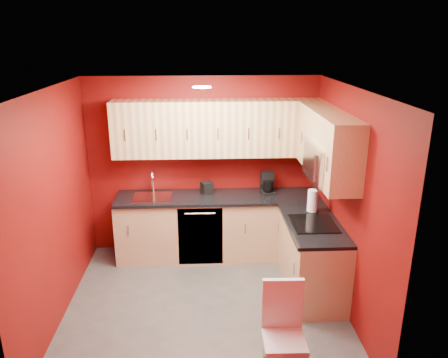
{
  "coord_description": "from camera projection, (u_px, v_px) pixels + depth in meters",
  "views": [
    {
      "loc": [
        -0.0,
        -4.42,
        3.02
      ],
      "look_at": [
        0.25,
        0.55,
        1.37
      ],
      "focal_mm": 35.0,
      "sensor_mm": 36.0,
      "label": 1
    }
  ],
  "objects": [
    {
      "name": "dining_chair",
      "position": [
        284.0,
        335.0,
        3.89
      ],
      "size": [
        0.39,
        0.41,
        0.93
      ],
      "primitive_type": null,
      "rotation": [
        0.0,
        0.0,
        -0.03
      ],
      "color": "white",
      "rests_on": "floor"
    },
    {
      "name": "wall_left",
      "position": [
        54.0,
        208.0,
        4.67
      ],
      "size": [
        0.0,
        3.0,
        3.0
      ],
      "primitive_type": "plane",
      "rotation": [
        1.57,
        0.0,
        1.57
      ],
      "color": "maroon",
      "rests_on": "floor"
    },
    {
      "name": "downlight",
      "position": [
        202.0,
        87.0,
        4.64
      ],
      "size": [
        0.2,
        0.2,
        0.01
      ],
      "primitive_type": "cylinder",
      "color": "white",
      "rests_on": "ceiling"
    },
    {
      "name": "countertop_right",
      "position": [
        313.0,
        224.0,
        5.15
      ],
      "size": [
        0.63,
        1.27,
        0.04
      ],
      "primitive_type": "cube",
      "color": "black",
      "rests_on": "base_cabinets_right"
    },
    {
      "name": "countertop_back",
      "position": [
        218.0,
        197.0,
        5.99
      ],
      "size": [
        2.8,
        0.63,
        0.04
      ],
      "primitive_type": "cube",
      "color": "black",
      "rests_on": "base_cabinets_back"
    },
    {
      "name": "ceiling",
      "position": [
        202.0,
        89.0,
        4.35
      ],
      "size": [
        3.2,
        3.2,
        0.0
      ],
      "primitive_type": "plane",
      "rotation": [
        3.14,
        0.0,
        0.0
      ],
      "color": "white",
      "rests_on": "wall_back"
    },
    {
      "name": "napkin_holder",
      "position": [
        207.0,
        188.0,
        6.07
      ],
      "size": [
        0.19,
        0.19,
        0.16
      ],
      "primitive_type": null,
      "rotation": [
        0.0,
        0.0,
        0.41
      ],
      "color": "black",
      "rests_on": "countertop_back"
    },
    {
      "name": "paper_towel",
      "position": [
        312.0,
        201.0,
        5.41
      ],
      "size": [
        0.2,
        0.2,
        0.29
      ],
      "primitive_type": null,
      "rotation": [
        0.0,
        0.0,
        -0.24
      ],
      "color": "white",
      "rests_on": "countertop_right"
    },
    {
      "name": "coffee_maker",
      "position": [
        268.0,
        183.0,
        6.06
      ],
      "size": [
        0.21,
        0.26,
        0.29
      ],
      "primitive_type": null,
      "rotation": [
        0.0,
        0.0,
        0.15
      ],
      "color": "black",
      "rests_on": "countertop_back"
    },
    {
      "name": "upper_cabinets_right",
      "position": [
        326.0,
        138.0,
        5.03
      ],
      "size": [
        0.35,
        1.55,
        0.75
      ],
      "color": "#E7CC83",
      "rests_on": "wall_right"
    },
    {
      "name": "wall_front",
      "position": [
        205.0,
        278.0,
        3.33
      ],
      "size": [
        3.2,
        0.0,
        3.2
      ],
      "primitive_type": "plane",
      "rotation": [
        -1.57,
        0.0,
        0.0
      ],
      "color": "maroon",
      "rests_on": "floor"
    },
    {
      "name": "microwave",
      "position": [
        328.0,
        162.0,
        4.88
      ],
      "size": [
        0.42,
        0.76,
        0.42
      ],
      "color": "silver",
      "rests_on": "upper_cabinets_right"
    },
    {
      "name": "base_cabinets_right",
      "position": [
        311.0,
        258.0,
        5.3
      ],
      "size": [
        0.6,
        1.3,
        0.87
      ],
      "primitive_type": "cube",
      "color": "tan",
      "rests_on": "floor"
    },
    {
      "name": "upper_cabinets_back",
      "position": [
        217.0,
        128.0,
        5.83
      ],
      "size": [
        2.8,
        0.35,
        0.75
      ],
      "primitive_type": "cube",
      "color": "#E7CC83",
      "rests_on": "wall_back"
    },
    {
      "name": "wall_back",
      "position": [
        203.0,
        166.0,
        6.17
      ],
      "size": [
        3.2,
        0.0,
        3.2
      ],
      "primitive_type": "plane",
      "rotation": [
        1.57,
        0.0,
        0.0
      ],
      "color": "maroon",
      "rests_on": "floor"
    },
    {
      "name": "dishwasher_front",
      "position": [
        200.0,
        237.0,
        5.87
      ],
      "size": [
        0.6,
        0.02,
        0.82
      ],
      "primitive_type": "cube",
      "color": "black",
      "rests_on": "base_cabinets_back"
    },
    {
      "name": "base_cabinets_back",
      "position": [
        218.0,
        227.0,
        6.15
      ],
      "size": [
        2.8,
        0.6,
        0.87
      ],
      "primitive_type": "cube",
      "color": "tan",
      "rests_on": "floor"
    },
    {
      "name": "wall_right",
      "position": [
        348.0,
        203.0,
        4.82
      ],
      "size": [
        0.0,
        3.0,
        3.0
      ],
      "primitive_type": "plane",
      "rotation": [
        1.57,
        0.0,
        -1.57
      ],
      "color": "maroon",
      "rests_on": "floor"
    },
    {
      "name": "floor",
      "position": [
        205.0,
        304.0,
        5.14
      ],
      "size": [
        3.2,
        3.2,
        0.0
      ],
      "primitive_type": "plane",
      "color": "#514E4B",
      "rests_on": "ground"
    },
    {
      "name": "sink",
      "position": [
        152.0,
        194.0,
        5.95
      ],
      "size": [
        0.52,
        0.42,
        0.35
      ],
      "color": "silver",
      "rests_on": "countertop_back"
    },
    {
      "name": "cooktop",
      "position": [
        313.0,
        224.0,
        5.1
      ],
      "size": [
        0.5,
        0.55,
        0.01
      ],
      "primitive_type": "cube",
      "color": "black",
      "rests_on": "countertop_right"
    }
  ]
}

